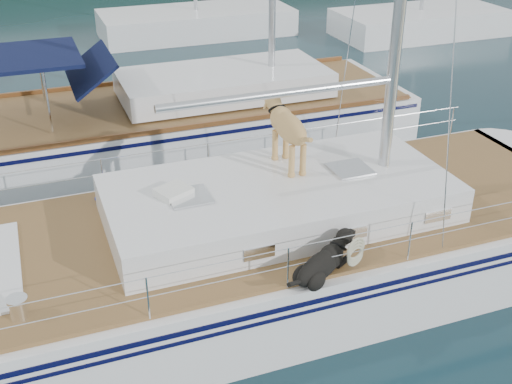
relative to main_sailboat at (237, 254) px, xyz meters
name	(u,v)px	position (x,y,z in m)	size (l,w,h in m)	color
ground	(231,291)	(-0.10, 0.00, -0.68)	(120.00, 120.00, 0.00)	black
main_sailboat	(237,254)	(0.00, 0.00, 0.00)	(12.00, 4.11, 14.01)	white
neighbor_sailboat	(181,121)	(0.64, 5.87, -0.05)	(11.00, 3.50, 13.30)	white
bg_boat_center	(196,23)	(3.90, 16.00, -0.23)	(7.20, 3.00, 11.65)	white
bg_boat_east	(419,23)	(11.90, 13.00, -0.22)	(6.40, 3.00, 11.65)	white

